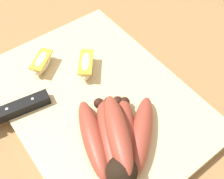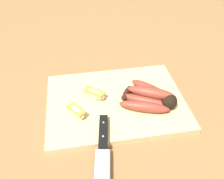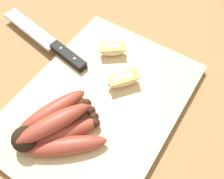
% 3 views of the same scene
% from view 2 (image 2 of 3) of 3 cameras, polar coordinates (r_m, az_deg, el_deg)
% --- Properties ---
extents(ground_plane, '(6.00, 6.00, 0.00)m').
position_cam_2_polar(ground_plane, '(0.72, -0.12, -4.09)').
color(ground_plane, olive).
extents(cutting_board, '(0.41, 0.30, 0.02)m').
position_cam_2_polar(cutting_board, '(0.72, 0.89, -3.05)').
color(cutting_board, '#DBBC84').
rests_on(cutting_board, ground_plane).
extents(banana_bunch, '(0.17, 0.17, 0.06)m').
position_cam_2_polar(banana_bunch, '(0.70, 9.17, -1.87)').
color(banana_bunch, black).
rests_on(banana_bunch, cutting_board).
extents(chefs_knife, '(0.07, 0.28, 0.02)m').
position_cam_2_polar(chefs_knife, '(0.60, -2.17, -13.83)').
color(chefs_knife, silver).
rests_on(chefs_knife, cutting_board).
extents(apple_wedge_near, '(0.06, 0.06, 0.03)m').
position_cam_2_polar(apple_wedge_near, '(0.67, -8.55, -5.26)').
color(apple_wedge_near, beige).
rests_on(apple_wedge_near, cutting_board).
extents(apple_wedge_middle, '(0.07, 0.06, 0.03)m').
position_cam_2_polar(apple_wedge_middle, '(0.71, -4.24, -1.02)').
color(apple_wedge_middle, beige).
rests_on(apple_wedge_middle, cutting_board).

